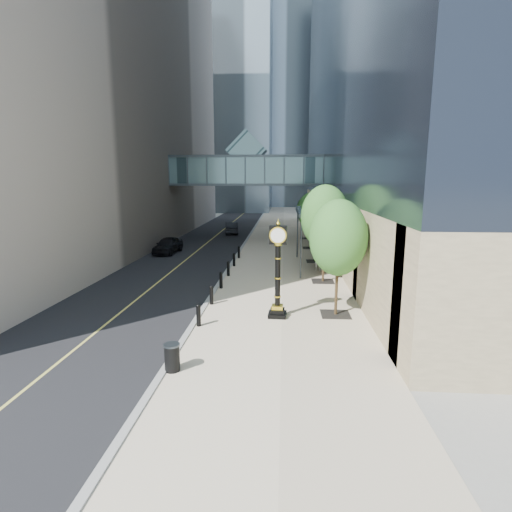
# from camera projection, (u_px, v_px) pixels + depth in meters

# --- Properties ---
(ground) EXTENTS (320.00, 320.00, 0.00)m
(ground) POSITION_uv_depth(u_px,v_px,m) (257.00, 337.00, 16.70)
(ground) COLOR gray
(ground) RESTS_ON ground
(road) EXTENTS (8.00, 180.00, 0.02)m
(road) POSITION_uv_depth(u_px,v_px,m) (227.00, 227.00, 56.38)
(road) COLOR black
(road) RESTS_ON ground
(sidewalk) EXTENTS (8.00, 180.00, 0.06)m
(sidewalk) POSITION_uv_depth(u_px,v_px,m) (283.00, 227.00, 55.83)
(sidewalk) COLOR #C4B397
(sidewalk) RESTS_ON ground
(curb) EXTENTS (0.25, 180.00, 0.07)m
(curb) POSITION_uv_depth(u_px,v_px,m) (255.00, 227.00, 56.10)
(curb) COLOR gray
(curb) RESTS_ON ground
(midrise_left) EXTENTS (20.00, 58.00, 40.00)m
(midrise_left) POSITION_uv_depth(u_px,v_px,m) (60.00, 40.00, 38.92)
(midrise_left) COLOR #C6B09B
(midrise_left) RESTS_ON ground
(distant_tower_a) EXTENTS (24.00, 22.00, 78.00)m
(distant_tower_a) POSITION_uv_depth(u_px,v_px,m) (215.00, 23.00, 83.92)
(distant_tower_a) COLOR #8BA0AF
(distant_tower_a) RESTS_ON ground
(distant_tower_b) EXTENTS (26.00, 24.00, 90.00)m
(distant_tower_b) POSITION_uv_depth(u_px,v_px,m) (318.00, 26.00, 100.83)
(distant_tower_b) COLOR #8BA0AF
(distant_tower_b) RESTS_ON ground
(distant_tower_c) EXTENTS (22.00, 22.00, 65.00)m
(distant_tower_c) POSITION_uv_depth(u_px,v_px,m) (264.00, 99.00, 128.69)
(distant_tower_c) COLOR #8BA0AF
(distant_tower_c) RESTS_ON ground
(skywalk) EXTENTS (17.00, 4.20, 5.80)m
(skywalk) POSITION_uv_depth(u_px,v_px,m) (247.00, 169.00, 42.91)
(skywalk) COLOR slate
(skywalk) RESTS_ON ground
(entrance_canopy) EXTENTS (3.00, 8.00, 4.38)m
(entrance_canopy) POSITION_uv_depth(u_px,v_px,m) (317.00, 212.00, 29.40)
(entrance_canopy) COLOR #383F44
(entrance_canopy) RESTS_ON ground
(bollard_row) EXTENTS (0.20, 16.20, 0.90)m
(bollard_row) POSITION_uv_depth(u_px,v_px,m) (225.00, 275.00, 25.61)
(bollard_row) COLOR black
(bollard_row) RESTS_ON sidewalk
(street_trees) EXTENTS (3.00, 28.52, 6.18)m
(street_trees) POSITION_uv_depth(u_px,v_px,m) (318.00, 217.00, 29.79)
(street_trees) COLOR black
(street_trees) RESTS_ON sidewalk
(street_clock) EXTENTS (0.89, 0.89, 4.55)m
(street_clock) POSITION_uv_depth(u_px,v_px,m) (278.00, 276.00, 18.73)
(street_clock) COLOR black
(street_clock) RESTS_ON sidewalk
(trash_bin) EXTENTS (0.66, 0.66, 0.90)m
(trash_bin) POSITION_uv_depth(u_px,v_px,m) (172.00, 358.00, 13.58)
(trash_bin) COLOR black
(trash_bin) RESTS_ON sidewalk
(pedestrian) EXTENTS (0.60, 0.44, 1.51)m
(pedestrian) POSITION_uv_depth(u_px,v_px,m) (318.00, 260.00, 28.71)
(pedestrian) COLOR beige
(pedestrian) RESTS_ON sidewalk
(car_near) EXTENTS (2.06, 4.40, 1.46)m
(car_near) POSITION_uv_depth(u_px,v_px,m) (168.00, 245.00, 35.88)
(car_near) COLOR black
(car_near) RESTS_ON road
(car_far) EXTENTS (2.08, 4.46, 1.41)m
(car_far) POSITION_uv_depth(u_px,v_px,m) (232.00, 228.00, 49.17)
(car_far) COLOR black
(car_far) RESTS_ON road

